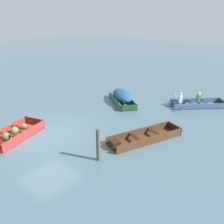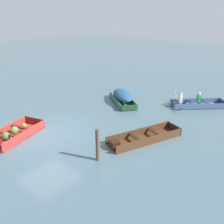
% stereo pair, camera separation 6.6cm
% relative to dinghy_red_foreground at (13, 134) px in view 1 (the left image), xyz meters
% --- Properties ---
extents(ground_plane, '(80.00, 80.00, 0.00)m').
position_rel_dinghy_red_foreground_xyz_m(ground_plane, '(0.83, 1.18, -0.16)').
color(ground_plane, '#47606B').
extents(dinghy_red_foreground, '(2.06, 2.99, 0.42)m').
position_rel_dinghy_red_foreground_xyz_m(dinghy_red_foreground, '(0.00, 0.00, 0.00)').
color(dinghy_red_foreground, '#AD2D28').
rests_on(dinghy_red_foreground, ground).
extents(skiff_dark_varnish_near_moored, '(2.03, 3.64, 0.37)m').
position_rel_dinghy_red_foreground_xyz_m(skiff_dark_varnish_near_moored, '(4.57, 3.80, -0.04)').
color(skiff_dark_varnish_near_moored, '#4C2D19').
rests_on(skiff_dark_varnish_near_moored, ground).
extents(skiff_green_mid_moored, '(3.05, 2.49, 0.77)m').
position_rel_dinghy_red_foreground_xyz_m(skiff_green_mid_moored, '(0.61, 7.06, 0.27)').
color(skiff_green_mid_moored, '#387047').
rests_on(skiff_green_mid_moored, ground).
extents(rowboat_slate_blue_with_crew, '(3.15, 3.19, 0.91)m').
position_rel_dinghy_red_foreground_xyz_m(rowboat_slate_blue_with_crew, '(4.31, 9.54, 0.02)').
color(rowboat_slate_blue_with_crew, '#475B7F').
rests_on(rowboat_slate_blue_with_crew, ground).
extents(mooring_post, '(0.16, 0.16, 1.34)m').
position_rel_dinghy_red_foreground_xyz_m(mooring_post, '(4.24, 1.35, 0.51)').
color(mooring_post, brown).
rests_on(mooring_post, ground).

